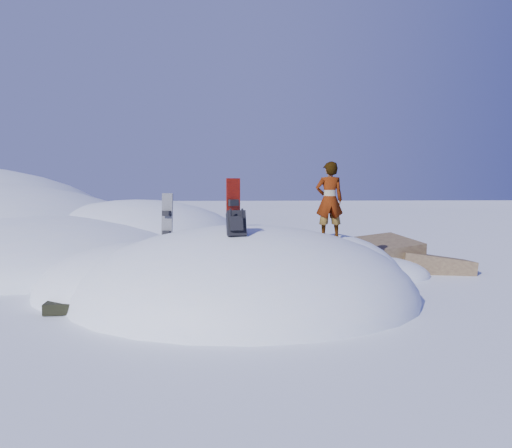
{
  "coord_description": "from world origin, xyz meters",
  "views": [
    {
      "loc": [
        -0.35,
        -9.99,
        2.33
      ],
      "look_at": [
        0.24,
        0.3,
        1.5
      ],
      "focal_mm": 35.0,
      "sensor_mm": 36.0,
      "label": 1
    }
  ],
  "objects": [
    {
      "name": "snowboard_dark",
      "position": [
        -1.6,
        0.29,
        1.48
      ],
      "size": [
        0.27,
        0.24,
        1.36
      ],
      "rotation": [
        0.0,
        0.0,
        -0.47
      ],
      "color": "black",
      "rests_on": "snow_mound"
    },
    {
      "name": "ground",
      "position": [
        0.0,
        0.0,
        0.0
      ],
      "size": [
        120.0,
        120.0,
        0.0
      ],
      "primitive_type": "plane",
      "color": "white",
      "rests_on": "ground"
    },
    {
      "name": "gear_pile",
      "position": [
        -3.22,
        -0.88,
        0.13
      ],
      "size": [
        0.95,
        0.72,
        0.26
      ],
      "rotation": [
        0.0,
        0.0,
        0.06
      ],
      "color": "black",
      "rests_on": "ground"
    },
    {
      "name": "backpack",
      "position": [
        -0.19,
        -1.01,
        1.61
      ],
      "size": [
        0.38,
        0.46,
        0.56
      ],
      "rotation": [
        0.0,
        0.0,
        0.13
      ],
      "color": "black",
      "rests_on": "snow_mound"
    },
    {
      "name": "snowboard_red",
      "position": [
        -0.24,
        -0.2,
        1.67
      ],
      "size": [
        0.28,
        0.24,
        1.59
      ],
      "rotation": [
        0.0,
        0.0,
        0.48
      ],
      "color": "red",
      "rests_on": "snow_mound"
    },
    {
      "name": "rock_outcrop",
      "position": [
        3.72,
        3.01,
        0.01
      ],
      "size": [
        4.68,
        4.41,
        1.68
      ],
      "color": "brown",
      "rests_on": "ground"
    },
    {
      "name": "person",
      "position": [
        1.77,
        0.3,
        2.0
      ],
      "size": [
        0.59,
        0.4,
        1.59
      ],
      "primitive_type": "imported",
      "rotation": [
        0.0,
        0.0,
        3.17
      ],
      "color": "slate",
      "rests_on": "snow_mound"
    },
    {
      "name": "snow_mound",
      "position": [
        -0.17,
        0.24,
        0.0
      ],
      "size": [
        8.0,
        6.0,
        3.0
      ],
      "color": "silver",
      "rests_on": "ground"
    }
  ]
}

